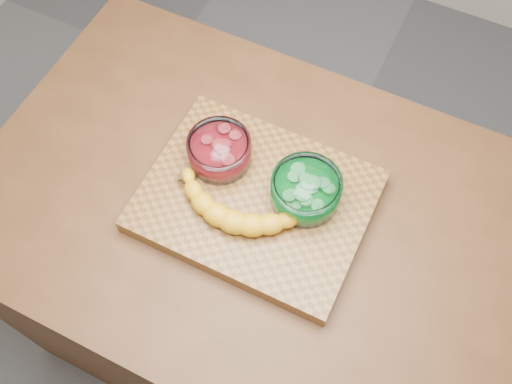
% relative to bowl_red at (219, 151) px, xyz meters
% --- Properties ---
extents(ground, '(3.50, 3.50, 0.00)m').
position_rel_bowl_red_xyz_m(ground, '(0.11, -0.05, -0.97)').
color(ground, '#5E5E63').
rests_on(ground, ground).
extents(counter, '(1.20, 0.80, 0.90)m').
position_rel_bowl_red_xyz_m(counter, '(0.11, -0.05, -0.52)').
color(counter, '#512F18').
rests_on(counter, ground).
extents(cutting_board, '(0.45, 0.35, 0.04)m').
position_rel_bowl_red_xyz_m(cutting_board, '(0.11, -0.05, -0.05)').
color(cutting_board, brown).
rests_on(cutting_board, counter).
extents(bowl_red, '(0.13, 0.13, 0.06)m').
position_rel_bowl_red_xyz_m(bowl_red, '(0.00, 0.00, 0.00)').
color(bowl_red, white).
rests_on(bowl_red, cutting_board).
extents(bowl_green, '(0.14, 0.14, 0.07)m').
position_rel_bowl_red_xyz_m(bowl_green, '(0.20, -0.01, 0.00)').
color(bowl_green, white).
rests_on(bowl_green, cutting_board).
extents(banana, '(0.31, 0.15, 0.04)m').
position_rel_bowl_red_xyz_m(banana, '(0.09, -0.09, -0.01)').
color(banana, gold).
rests_on(banana, cutting_board).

